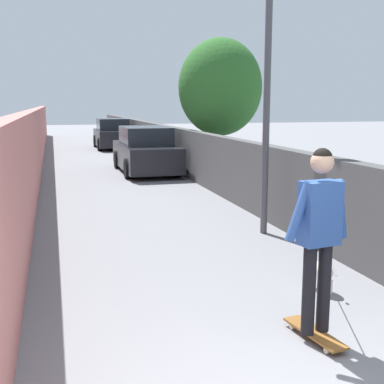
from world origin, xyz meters
TOP-DOWN VIEW (x-y plane):
  - ground_plane at (14.00, 0.00)m, footprint 80.00×80.00m
  - wall_left at (12.00, 2.36)m, footprint 48.00×0.30m
  - fence_right at (12.00, -2.36)m, footprint 48.00×0.30m
  - tree_right_mid at (13.00, -3.48)m, footprint 2.70×2.70m
  - lamp_post at (5.50, -1.81)m, footprint 0.36×0.36m
  - skateboard at (1.49, -0.62)m, footprint 0.82×0.31m
  - person_skateboarder at (1.49, -0.62)m, footprint 0.27×0.72m
  - dog at (2.67, -1.33)m, footprint 1.47×0.86m
  - car_near at (14.08, -1.21)m, footprint 4.29×1.80m
  - car_far at (23.56, -1.21)m, footprint 3.80×1.80m

SIDE VIEW (x-z plane):
  - ground_plane at x=14.00m, z-range 0.00..0.00m
  - skateboard at x=1.49m, z-range 0.03..0.11m
  - dog at x=2.67m, z-range -0.25..0.80m
  - car_far at x=23.56m, z-range -0.06..1.48m
  - car_near at x=14.08m, z-range -0.05..1.49m
  - fence_right at x=12.00m, z-range 0.00..1.49m
  - wall_left at x=12.00m, z-range 0.00..2.12m
  - person_skateboarder at x=1.49m, z-range 0.25..2.07m
  - tree_right_mid at x=13.00m, z-range 0.63..5.01m
  - lamp_post at x=5.50m, z-range 0.81..5.28m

